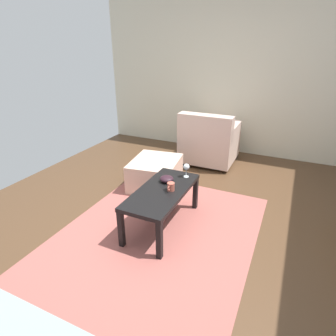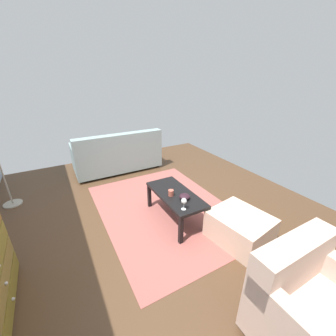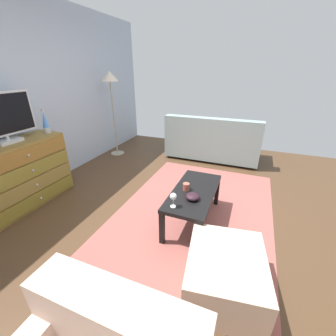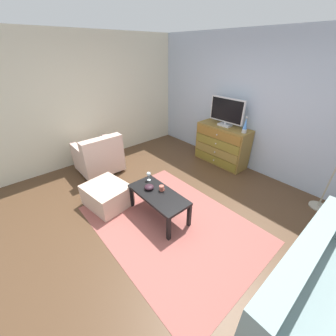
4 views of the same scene
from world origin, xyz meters
name	(u,v)px [view 1 (image 1 of 4)]	position (x,y,z in m)	size (l,w,h in m)	color
ground_plane	(178,236)	(0.00, 0.00, -0.03)	(5.95, 5.08, 0.05)	#4E3522
wall_plain_left	(244,74)	(-2.74, 0.00, 1.33)	(0.12, 5.08, 2.67)	beige
area_rug	(152,240)	(0.20, -0.20, 0.00)	(2.60, 1.90, 0.01)	#9D544C
coffee_table	(162,194)	(-0.08, -0.22, 0.37)	(1.00, 0.46, 0.43)	black
wine_glass	(186,167)	(-0.47, -0.11, 0.55)	(0.07, 0.07, 0.16)	silver
mug	(171,187)	(-0.10, -0.13, 0.47)	(0.11, 0.08, 0.08)	#B15545
bowl_decorative	(167,179)	(-0.27, -0.26, 0.46)	(0.15, 0.15, 0.07)	black
armchair	(209,142)	(-1.97, -0.31, 0.35)	(0.80, 0.82, 0.84)	#332319
ottoman	(155,173)	(-0.87, -0.71, 0.19)	(0.70, 0.60, 0.38)	beige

